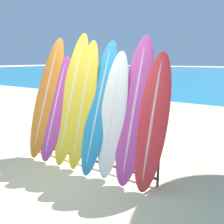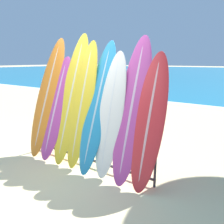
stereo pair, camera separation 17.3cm
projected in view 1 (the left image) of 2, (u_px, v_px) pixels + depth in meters
ground_plane at (60, 174)px, 3.82m from camera, size 160.00×160.00×0.00m
surfboard_rack at (89, 142)px, 4.02m from camera, size 2.70×0.04×0.86m
surfboard_slot_0 at (47, 96)px, 4.54m from camera, size 0.60×1.01×2.42m
surfboard_slot_1 at (56, 108)px, 4.36m from camera, size 0.55×0.84×2.03m
surfboard_slot_2 at (72, 98)px, 4.19m from camera, size 0.54×0.94×2.47m
surfboard_slot_3 at (83, 104)px, 4.01m from camera, size 0.48×0.80×2.32m
surfboard_slot_4 at (99, 106)px, 3.85m from camera, size 0.49×0.98×2.31m
surfboard_slot_5 at (113, 114)px, 3.66m from camera, size 0.48×0.67×2.11m
surfboard_slot_6 at (134, 109)px, 3.50m from camera, size 0.51×0.86×2.35m
surfboard_slot_7 at (152, 121)px, 3.31m from camera, size 0.48×0.74×2.09m
person_near_water at (110, 89)px, 8.71m from camera, size 0.26×0.23×1.53m
person_mid_beach at (77, 93)px, 6.43m from camera, size 0.29×0.31×1.82m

